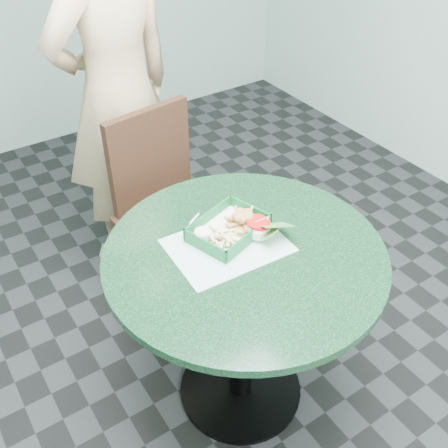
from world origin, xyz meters
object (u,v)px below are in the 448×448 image
cafe_table (244,292)px  sauce_ramekin (199,233)px  dining_chair (164,200)px  food_basket (228,235)px  diner_person (113,56)px  crab_sandwich (245,227)px

cafe_table → sauce_ramekin: bearing=125.7°
dining_chair → food_basket: dining_chair is taller
diner_person → sauce_ramekin: (-0.14, -0.92, -0.28)m
dining_chair → food_basket: size_ratio=3.73×
food_basket → sauce_ramekin: bearing=163.2°
food_basket → crab_sandwich: size_ratio=2.16×
cafe_table → dining_chair: dining_chair is taller
dining_chair → diner_person: bearing=83.3°
cafe_table → diner_person: diner_person is taller
dining_chair → sauce_ramekin: 0.65m
cafe_table → sauce_ramekin: 0.27m
food_basket → crab_sandwich: (0.05, -0.03, 0.03)m
crab_sandwich → sauce_ramekin: bearing=159.3°
diner_person → food_basket: (-0.05, -0.95, -0.31)m
diner_person → dining_chair: bearing=78.5°
dining_chair → crab_sandwich: (-0.01, -0.62, 0.27)m
dining_chair → crab_sandwich: bearing=-98.6°
cafe_table → food_basket: size_ratio=3.74×
crab_sandwich → food_basket: bearing=152.0°
cafe_table → food_basket: (0.00, 0.10, 0.19)m
dining_chair → cafe_table: bearing=-102.8°
food_basket → crab_sandwich: bearing=-28.0°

